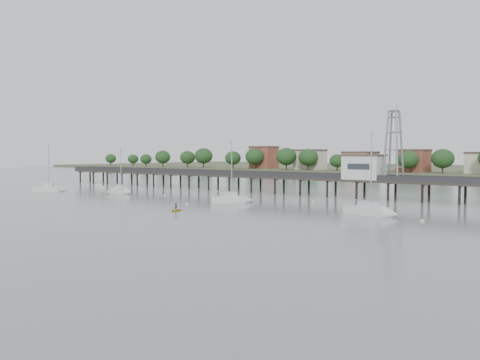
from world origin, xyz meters
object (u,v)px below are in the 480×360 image
object	(u,v)px
sailboat_c	(236,199)
sailboat_b	(123,191)
sailboat_a	(52,189)
yellow_dinghy	(176,211)
sailboat_d	(376,212)
white_tender	(99,187)
lattice_tower	(394,146)
pier	(268,177)

from	to	relation	value
sailboat_c	sailboat_b	bearing A→B (deg)	130.09
sailboat_a	yellow_dinghy	world-z (taller)	sailboat_a
sailboat_a	sailboat_d	bearing A→B (deg)	-42.68
white_tender	sailboat_a	bearing A→B (deg)	-77.31
sailboat_d	sailboat_c	bearing A→B (deg)	-177.55
sailboat_d	sailboat_b	xyz separation A→B (m)	(-65.13, 3.83, 0.01)
lattice_tower	sailboat_b	xyz separation A→B (m)	(-56.44, -23.75, -10.45)
pier	sailboat_a	size ratio (longest dim) A/B	12.05
sailboat_d	pier	bearing A→B (deg)	153.53
pier	white_tender	world-z (taller)	pier
lattice_tower	white_tender	bearing A→B (deg)	-167.05
sailboat_c	sailboat_d	xyz separation A→B (m)	(30.21, -2.93, -0.01)
sailboat_d	yellow_dinghy	size ratio (longest dim) A/B	5.87
sailboat_c	yellow_dinghy	xyz separation A→B (m)	(1.52, -17.68, -0.65)
pier	sailboat_c	distance (m)	26.79
sailboat_b	yellow_dinghy	distance (m)	40.92
white_tender	sailboat_b	bearing A→B (deg)	-1.95
lattice_tower	yellow_dinghy	size ratio (longest dim) A/B	6.59
sailboat_a	sailboat_c	distance (m)	54.39
lattice_tower	sailboat_d	bearing A→B (deg)	-72.51
white_tender	lattice_tower	bearing A→B (deg)	31.56
sailboat_a	sailboat_d	distance (m)	84.35
sailboat_a	white_tender	size ratio (longest dim) A/B	3.16
yellow_dinghy	sailboat_c	bearing A→B (deg)	85.95
lattice_tower	yellow_dinghy	bearing A→B (deg)	-115.28
yellow_dinghy	white_tender	bearing A→B (deg)	146.07
pier	sailboat_c	bearing A→B (deg)	-67.95
pier	yellow_dinghy	size ratio (longest dim) A/B	63.77
sailboat_c	sailboat_a	bearing A→B (deg)	137.40
lattice_tower	sailboat_c	size ratio (longest dim) A/B	1.23
sailboat_b	sailboat_c	bearing A→B (deg)	3.54
lattice_tower	yellow_dinghy	xyz separation A→B (m)	(-19.99, -42.33, -11.10)
pier	yellow_dinghy	world-z (taller)	pier
sailboat_a	pier	bearing A→B (deg)	-10.07
sailboat_c	sailboat_b	size ratio (longest dim) A/B	1.09
white_tender	sailboat_d	bearing A→B (deg)	11.39
lattice_tower	sailboat_d	xyz separation A→B (m)	(8.69, -27.58, -10.46)
lattice_tower	sailboat_d	distance (m)	30.75
lattice_tower	white_tender	xyz separation A→B (m)	(-74.26, -17.07, -10.66)
lattice_tower	sailboat_b	size ratio (longest dim) A/B	1.34
sailboat_c	white_tender	distance (m)	53.29
sailboat_d	white_tender	world-z (taller)	sailboat_d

